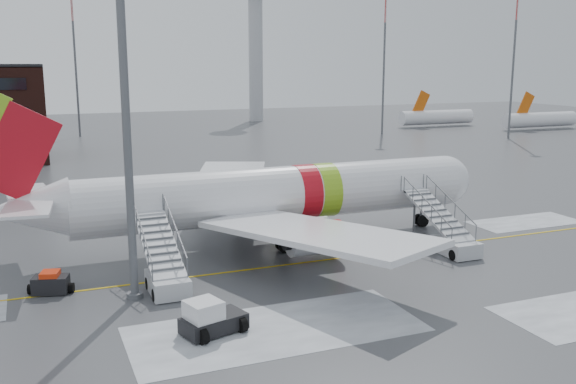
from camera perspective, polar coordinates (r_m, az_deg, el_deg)
name	(u,v)px	position (r m, az deg, el deg)	size (l,w,h in m)	color
ground	(306,257)	(42.19, 1.65, -5.82)	(260.00, 260.00, 0.00)	#494C4F
airliner	(264,196)	(44.54, -2.10, -0.35)	(35.03, 32.97, 11.18)	white
airstair_fwd	(449,236)	(44.48, 14.12, -3.83)	(2.05, 7.70, 3.48)	#B9BCC1
airstair_aft	(165,271)	(36.87, -10.91, -6.88)	(2.05, 7.70, 3.48)	silver
pushback_tug	(210,319)	(30.79, -6.93, -11.12)	(3.32, 2.84, 1.71)	black
baggage_tractor	(51,284)	(38.01, -20.34, -7.68)	(2.56, 1.60, 1.27)	black
light_mast_near	(123,49)	(33.93, -14.49, 12.22)	(1.20, 1.20, 25.51)	#595B60
control_tower	(256,32)	(139.86, -2.91, 14.01)	(6.40, 6.40, 30.00)	#B2B5BA
light_mast_far_ne	(384,54)	(114.76, 8.55, 12.00)	(1.20, 1.20, 24.25)	#595B60
light_mast_far_n	(75,54)	(115.13, -18.42, 11.55)	(1.20, 1.20, 24.25)	#595B60
light_mast_far_e	(514,54)	(112.78, 19.45, 11.50)	(1.20, 1.20, 24.25)	#595B60
distant_aircraft	(469,129)	(128.59, 15.83, 5.45)	(35.00, 18.00, 8.00)	#D8590C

